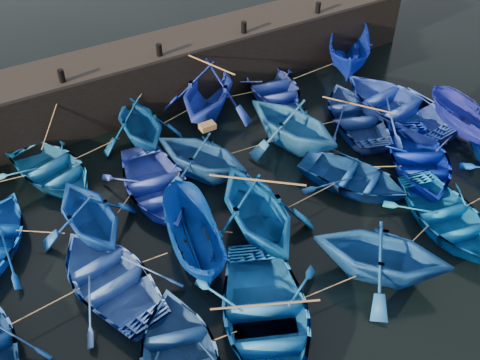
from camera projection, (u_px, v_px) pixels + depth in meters
ground at (290, 252)px, 17.28m from camera, size 120.00×120.00×0.00m
quay_wall at (154, 75)px, 23.23m from camera, size 26.00×2.50×2.50m
quay_top at (151, 48)px, 22.36m from camera, size 26.00×2.50×0.12m
bollard_1 at (61, 76)px, 20.04m from camera, size 0.24×0.24×0.50m
bollard_2 at (159, 50)px, 21.58m from camera, size 0.24×0.24×0.50m
bollard_3 at (244, 27)px, 23.11m from camera, size 0.24×0.24×0.50m
bollard_4 at (318, 8)px, 24.64m from camera, size 0.24×0.24×0.50m
boat_1 at (51, 169)px, 19.71m from camera, size 4.33×5.09×0.90m
boat_2 at (139, 122)px, 21.04m from camera, size 3.51×3.99×1.98m
boat_3 at (208, 89)px, 22.42m from camera, size 6.10×6.11×2.44m
boat_4 at (273, 87)px, 23.96m from camera, size 4.04×5.08×0.95m
boat_5 at (349, 50)px, 25.47m from camera, size 4.77×5.21×1.99m
boat_7 at (89, 213)px, 17.22m from camera, size 3.59×4.05×1.98m
boat_8 at (156, 186)px, 18.99m from camera, size 3.82×4.99×0.96m
boat_9 at (201, 154)px, 19.48m from camera, size 4.80×5.00×2.03m
boat_10 at (293, 122)px, 20.81m from camera, size 4.71×5.13×2.27m
boat_11 at (356, 115)px, 22.28m from camera, size 4.66×5.49×0.97m
boat_12 at (397, 105)px, 22.68m from camera, size 4.60×6.03×1.17m
boat_14 at (110, 278)px, 15.92m from camera, size 4.07×5.11×0.95m
boat_15 at (193, 237)px, 16.73m from camera, size 2.29×4.27×1.57m
boat_16 at (257, 208)px, 17.12m from camera, size 4.43×4.96×2.36m
boat_17 at (354, 178)px, 19.40m from camera, size 4.54×5.01×0.85m
boat_18 at (419, 160)px, 20.08m from camera, size 5.20×5.70×0.97m
boat_19 at (469, 124)px, 21.27m from camera, size 1.75×4.17×1.59m
boat_21 at (181, 359)px, 13.94m from camera, size 4.31×5.17×0.92m
boat_22 at (265, 317)px, 14.80m from camera, size 5.54×6.31×1.09m
boat_23 at (382, 252)px, 15.86m from camera, size 5.40×5.44×2.17m
boat_24 at (447, 217)px, 17.84m from camera, size 4.04×5.00×0.92m
wooden_crate at (207, 126)px, 18.86m from camera, size 0.55×0.36×0.21m
mooring_ropes at (209, 152)px, 19.81m from camera, size 18.85×11.70×2.10m
loose_oars at (274, 148)px, 18.57m from camera, size 10.89×12.35×1.53m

